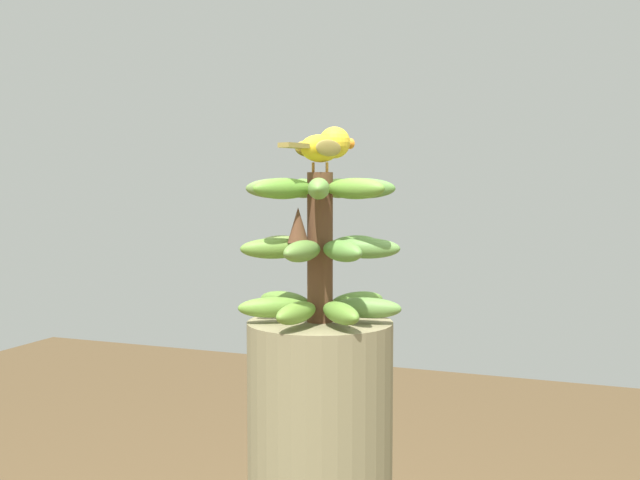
{
  "coord_description": "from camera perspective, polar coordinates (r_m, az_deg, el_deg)",
  "views": [
    {
      "loc": [
        -1.22,
        -0.47,
        1.29
      ],
      "look_at": [
        0.0,
        0.0,
        1.2
      ],
      "focal_mm": 43.01,
      "sensor_mm": 36.0,
      "label": 1
    }
  ],
  "objects": [
    {
      "name": "banana_bunch",
      "position": [
        1.31,
        -0.03,
        -0.52
      ],
      "size": [
        0.28,
        0.28,
        0.26
      ],
      "color": "brown",
      "rests_on": "banana_tree"
    },
    {
      "name": "perched_bird",
      "position": [
        1.32,
        0.45,
        7.02
      ],
      "size": [
        0.18,
        0.08,
        0.08
      ],
      "color": "#C68933",
      "rests_on": "banana_bunch"
    }
  ]
}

